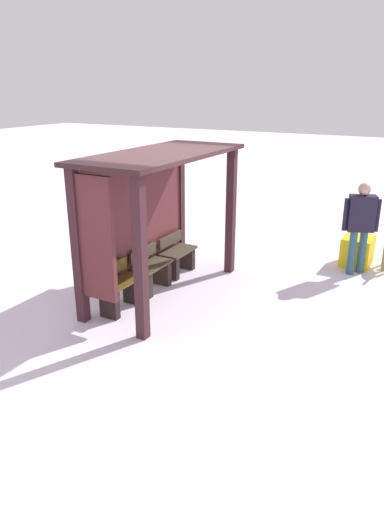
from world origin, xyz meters
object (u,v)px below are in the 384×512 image
Objects in this scene: bench_center_inside at (151,273)px; grit_bin at (357,251)px; bus_shelter at (147,201)px; bench_left_inside at (120,291)px; person_walking at (361,221)px; bench_right_inside at (178,257)px.

bench_center_inside is 1.16× the size of grit_bin.
bus_shelter is at bearing 137.78° from grit_bin.
bench_center_inside is (0.91, 0.00, -0.01)m from bench_left_inside.
person_walking is 2.53× the size of grit_bin.
bus_shelter is at bearing -178.05° from bench_right_inside.
bench_center_inside is at bearing 179.94° from bench_right_inside.
bench_left_inside is 1.00× the size of bench_center_inside.
bench_right_inside is at bearing -0.02° from bench_left_inside.
bus_shelter is 4.07m from person_walking.
bench_right_inside is (1.04, 0.04, -1.32)m from bus_shelter.
bus_shelter reaches higher than bench_left_inside.
bench_center_inside is 1.00× the size of bench_right_inside.
bench_center_inside is 4.27m from grit_bin.
bus_shelter is 4.73× the size of grit_bin.
grit_bin is (0.50, 0.07, -0.76)m from person_walking.
bench_left_inside is 0.46× the size of person_walking.
person_walking is (1.67, -3.02, 0.72)m from bench_right_inside.
bench_right_inside is at bearing -0.06° from bench_center_inside.
bench_right_inside is at bearing 126.36° from grit_bin.
bench_left_inside is (-0.79, 0.04, -1.31)m from bus_shelter.
bus_shelter reaches higher than person_walking.
bench_center_inside is at bearing 0.01° from bench_left_inside.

